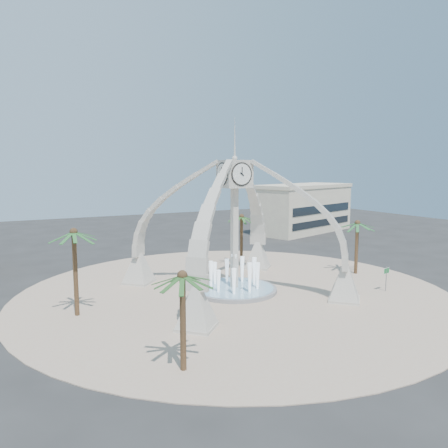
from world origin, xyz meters
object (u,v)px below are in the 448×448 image
palm_north (242,217)px  street_sign (386,274)px  fountain (234,289)px  palm_east (357,224)px  palm_south (182,277)px  palm_west (74,233)px  clock_tower (234,224)px

palm_north → street_sign: palm_north is taller
fountain → palm_east: size_ratio=1.25×
fountain → palm_north: bearing=56.3°
palm_east → palm_south: palm_east is taller
palm_east → palm_west: (-29.46, 0.14, 1.02)m
fountain → street_sign: (12.61, -6.70, 1.44)m
fountain → street_sign: 14.35m
palm_west → palm_east: bearing=-0.3°
palm_north → palm_south: (-16.42, -21.61, -0.30)m
palm_south → street_sign: size_ratio=2.62×
fountain → palm_north: 12.10m
palm_north → palm_east: bearing=-44.8°
palm_east → palm_north: palm_north is taller
palm_north → palm_south: 27.14m
palm_south → street_sign: palm_south is taller
fountain → palm_north: palm_north is taller
palm_east → palm_north: (-9.23, 9.15, 0.27)m
clock_tower → palm_south: bearing=-129.5°
palm_south → palm_east: bearing=25.9°
clock_tower → palm_north: 10.78m
fountain → street_sign: size_ratio=3.31×
fountain → palm_west: size_ratio=1.08×
street_sign → clock_tower: bearing=141.7°
palm_south → fountain: bearing=50.5°
palm_north → palm_south: size_ratio=1.05×
fountain → palm_east: bearing=-0.8°
palm_east → palm_west: bearing=179.7°
clock_tower → palm_west: 14.26m
palm_east → palm_south: (-25.64, -12.46, -0.03)m
clock_tower → fountain: (0.00, 0.00, -6.20)m
street_sign → palm_north: bearing=102.7°
street_sign → palm_south: bearing=-175.8°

